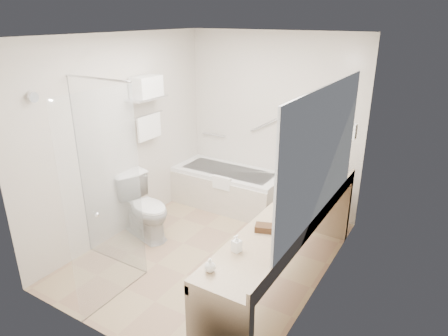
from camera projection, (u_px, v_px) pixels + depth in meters
The scene contains 25 objects.
floor at pixel (211, 253), 4.81m from camera, with size 3.20×3.20×0.00m, color tan.
ceiling at pixel (208, 35), 3.91m from camera, with size 2.60×3.20×0.10m, color silver.
wall_back at pixel (272, 123), 5.63m from camera, with size 2.60×0.10×2.50m, color beige.
wall_front at pixel (96, 213), 3.08m from camera, with size 2.60×0.10×2.50m, color beige.
wall_left at pixel (123, 137), 4.99m from camera, with size 0.10×3.20×2.50m, color beige.
wall_right at pixel (326, 179), 3.73m from camera, with size 0.10×3.20×2.50m, color beige.
bathtub at pixel (228, 188), 5.94m from camera, with size 1.60×0.73×0.59m.
grab_bar_short at pixel (214, 135), 6.17m from camera, with size 0.03×0.03×0.40m, color silver.
grab_bar_long at pixel (267, 123), 5.62m from camera, with size 0.03×0.03×0.60m, color silver.
shower_enclosure at pixel (107, 188), 3.99m from camera, with size 0.96×0.91×2.11m.
towel_shelf at pixel (147, 94), 5.02m from camera, with size 0.24×0.55×0.81m.
vanity_counter at pixel (288, 235), 3.96m from camera, with size 0.55×2.70×0.95m.
sink at pixel (307, 204), 4.20m from camera, with size 0.40×0.52×0.14m, color white.
faucet at pixel (321, 198), 4.09m from camera, with size 0.03×0.03×0.14m, color silver.
mirror at pixel (323, 153), 3.50m from camera, with size 0.02×2.00×1.20m, color #A9AFB5.
hairdryer_unit at pixel (353, 131), 4.51m from camera, with size 0.08×0.10×0.18m, color white.
toilet at pixel (145, 208), 5.07m from camera, with size 0.45×0.80×0.79m, color white.
amenity_basket at pixel (265, 228), 3.61m from camera, with size 0.17×0.12×0.06m, color #422A17.
soap_bottle_a at pixel (237, 248), 3.30m from camera, with size 0.07×0.15×0.07m, color white.
soap_bottle_b at pixel (210, 266), 3.04m from camera, with size 0.09×0.11×0.09m, color white.
water_bottle_left at pixel (309, 188), 4.31m from camera, with size 0.06×0.06×0.19m.
water_bottle_mid at pixel (307, 184), 4.42m from camera, with size 0.05×0.05×0.17m.
water_bottle_right at pixel (305, 179), 4.51m from camera, with size 0.07×0.07×0.22m.
drinking_glass_near at pixel (320, 173), 4.80m from camera, with size 0.08×0.08×0.10m, color silver.
drinking_glass_far at pixel (307, 190), 4.34m from camera, with size 0.08×0.08×0.10m, color silver.
Camera 1 is at (2.28, -3.43, 2.69)m, focal length 32.00 mm.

